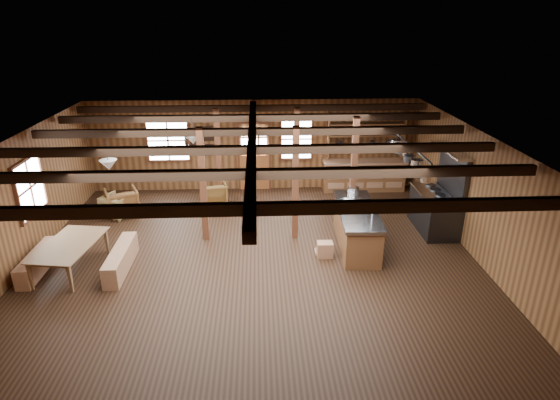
# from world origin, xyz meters

# --- Properties ---
(room) EXTENTS (10.04, 9.04, 2.84)m
(room) POSITION_xyz_m (0.00, 0.00, 1.40)
(room) COLOR black
(room) RESTS_ON ground
(ceiling_joists) EXTENTS (9.80, 8.82, 0.18)m
(ceiling_joists) POSITION_xyz_m (0.00, 0.18, 2.68)
(ceiling_joists) COLOR black
(ceiling_joists) RESTS_ON ceiling
(timber_posts) EXTENTS (3.95, 2.35, 2.80)m
(timber_posts) POSITION_xyz_m (0.52, 2.08, 1.40)
(timber_posts) COLOR #412112
(timber_posts) RESTS_ON floor
(back_door) EXTENTS (1.02, 0.08, 2.15)m
(back_door) POSITION_xyz_m (0.00, 4.45, 0.88)
(back_door) COLOR brown
(back_door) RESTS_ON floor
(window_back_left) EXTENTS (1.32, 0.06, 1.32)m
(window_back_left) POSITION_xyz_m (-2.60, 4.46, 1.60)
(window_back_left) COLOR white
(window_back_left) RESTS_ON wall_back
(window_back_right) EXTENTS (1.02, 0.06, 1.32)m
(window_back_right) POSITION_xyz_m (1.30, 4.46, 1.60)
(window_back_right) COLOR white
(window_back_right) RESTS_ON wall_back
(window_left) EXTENTS (0.14, 1.24, 1.32)m
(window_left) POSITION_xyz_m (-4.96, 0.50, 1.60)
(window_left) COLOR white
(window_left) RESTS_ON wall_back
(notice_boards) EXTENTS (1.08, 0.03, 0.90)m
(notice_boards) POSITION_xyz_m (-1.50, 4.46, 1.64)
(notice_boards) COLOR silver
(notice_boards) RESTS_ON wall_back
(back_counter) EXTENTS (2.55, 0.60, 2.45)m
(back_counter) POSITION_xyz_m (3.40, 4.20, 0.60)
(back_counter) COLOR brown
(back_counter) RESTS_ON floor
(pendant_lamps) EXTENTS (1.86, 2.36, 0.66)m
(pendant_lamps) POSITION_xyz_m (-2.25, 1.00, 2.25)
(pendant_lamps) COLOR #2B2C2E
(pendant_lamps) RESTS_ON ceiling
(pot_rack) EXTENTS (0.38, 3.00, 0.46)m
(pot_rack) POSITION_xyz_m (3.42, 0.24, 2.27)
(pot_rack) COLOR #2B2C2E
(pot_rack) RESTS_ON ceiling
(kitchen_island) EXTENTS (1.00, 2.54, 1.20)m
(kitchen_island) POSITION_xyz_m (2.42, 0.47, 0.48)
(kitchen_island) COLOR brown
(kitchen_island) RESTS_ON floor
(step_stool) EXTENTS (0.40, 0.29, 0.36)m
(step_stool) POSITION_xyz_m (1.61, -0.06, 0.18)
(step_stool) COLOR #936142
(step_stool) RESTS_ON floor
(commercial_range) EXTENTS (0.89, 1.73, 2.13)m
(commercial_range) POSITION_xyz_m (4.64, 1.24, 0.68)
(commercial_range) COLOR #2B2C2E
(commercial_range) RESTS_ON floor
(dining_table) EXTENTS (1.27, 1.95, 0.64)m
(dining_table) POSITION_xyz_m (-3.90, -0.42, 0.32)
(dining_table) COLOR brown
(dining_table) RESTS_ON floor
(bench_wall) EXTENTS (0.30, 1.62, 0.45)m
(bench_wall) POSITION_xyz_m (-4.65, -0.42, 0.22)
(bench_wall) COLOR #936142
(bench_wall) RESTS_ON floor
(bench_aisle) EXTENTS (0.33, 1.75, 0.48)m
(bench_aisle) POSITION_xyz_m (-2.89, -0.42, 0.24)
(bench_aisle) COLOR #936142
(bench_aisle) RESTS_ON floor
(armchair_a) EXTENTS (1.07, 1.08, 0.75)m
(armchair_a) POSITION_xyz_m (-3.63, 2.57, 0.38)
(armchair_a) COLOR brown
(armchair_a) RESTS_ON floor
(armchair_b) EXTENTS (0.85, 0.86, 0.67)m
(armchair_b) POSITION_xyz_m (-1.19, 3.19, 0.34)
(armchair_b) COLOR brown
(armchair_b) RESTS_ON floor
(armchair_c) EXTENTS (0.91, 0.92, 0.64)m
(armchair_c) POSITION_xyz_m (-3.73, 2.44, 0.32)
(armchair_c) COLOR olive
(armchair_c) RESTS_ON floor
(counter_pot) EXTENTS (0.28, 0.28, 0.17)m
(counter_pot) POSITION_xyz_m (2.51, 1.48, 1.02)
(counter_pot) COLOR silver
(counter_pot) RESTS_ON kitchen_island
(bowl) EXTENTS (0.35, 0.35, 0.07)m
(bowl) POSITION_xyz_m (2.19, 0.89, 0.97)
(bowl) COLOR silver
(bowl) RESTS_ON kitchen_island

